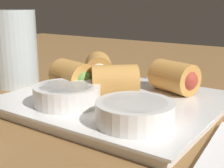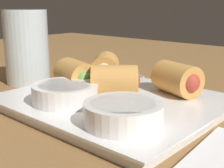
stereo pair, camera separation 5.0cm
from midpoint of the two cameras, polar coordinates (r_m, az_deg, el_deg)
table_surface at (r=43.96cm, az=-2.12°, el=-5.27°), size 180.00×140.00×2.00cm
serving_plate at (r=42.90cm, az=-3.35°, el=-3.30°), size 27.58×24.02×1.50cm
roll_front_left at (r=42.17cm, az=-2.87°, el=0.57°), size 7.56×7.38×4.44cm
roll_front_right at (r=44.95cm, az=-10.12°, el=1.23°), size 7.32×5.94×4.44cm
roll_back_left at (r=44.42cm, az=8.51°, el=1.14°), size 7.35×6.17×4.44cm
roll_back_right at (r=50.56cm, az=-5.31°, el=2.87°), size 7.32×7.57×4.44cm
dipping_bowl_near at (r=39.92cm, az=-11.81°, el=-1.87°), size 8.40×8.40×2.43cm
dipping_bowl_far at (r=32.75cm, az=-0.16°, el=-5.20°), size 8.40×8.40×2.43cm
spoon at (r=57.47cm, az=3.49°, el=1.09°), size 18.61×6.05×1.24cm
drinking_glass at (r=56.45cm, az=-19.90°, el=6.08°), size 7.63×7.63×12.86cm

